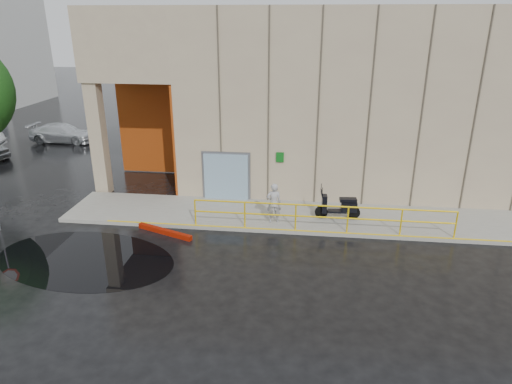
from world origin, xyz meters
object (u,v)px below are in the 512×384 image
person (274,203)px  car_c (62,133)px  red_curb (165,232)px  scooter (339,200)px

person → car_c: person is taller
person → car_c: bearing=-49.1°
red_curb → car_c: 16.15m
red_curb → car_c: bearing=130.9°
person → scooter: 2.56m
person → red_curb: person is taller
person → car_c: 18.20m
car_c → person: bearing=-127.3°
scooter → car_c: scooter is taller
car_c → scooter: bearing=-121.5°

